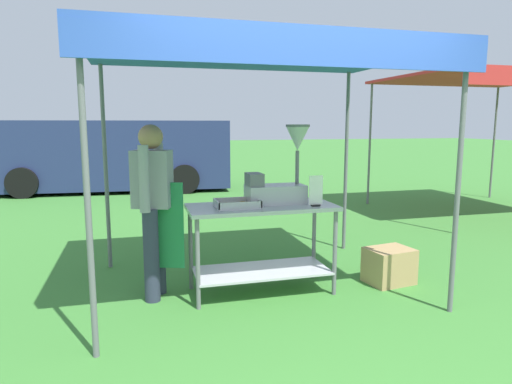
# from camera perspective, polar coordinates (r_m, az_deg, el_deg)

# --- Properties ---
(ground_plane) EXTENTS (70.00, 70.00, 0.00)m
(ground_plane) POSITION_cam_1_polar(r_m,az_deg,el_deg) (9.08, -7.36, -1.62)
(ground_plane) COLOR #3D7F33
(stall_canopy) EXTENTS (3.11, 2.26, 2.30)m
(stall_canopy) POSITION_cam_1_polar(r_m,az_deg,el_deg) (4.28, 0.37, 16.72)
(stall_canopy) COLOR slate
(stall_canopy) RESTS_ON ground
(donut_cart) EXTENTS (1.40, 0.61, 0.85)m
(donut_cart) POSITION_cam_1_polar(r_m,az_deg,el_deg) (4.27, 0.71, -4.89)
(donut_cart) COLOR #B7B7BC
(donut_cart) RESTS_ON ground
(donut_tray) EXTENTS (0.40, 0.29, 0.07)m
(donut_tray) POSITION_cam_1_polar(r_m,az_deg,el_deg) (4.12, -2.49, -1.67)
(donut_tray) COLOR #B7B7BC
(donut_tray) RESTS_ON donut_cart
(donut_fryer) EXTENTS (0.61, 0.28, 0.76)m
(donut_fryer) POSITION_cam_1_polar(r_m,az_deg,el_deg) (4.30, 3.06, 1.87)
(donut_fryer) COLOR #B7B7BC
(donut_fryer) RESTS_ON donut_cart
(menu_sign) EXTENTS (0.13, 0.05, 0.29)m
(menu_sign) POSITION_cam_1_polar(r_m,az_deg,el_deg) (4.19, 7.65, -0.12)
(menu_sign) COLOR black
(menu_sign) RESTS_ON donut_cart
(vendor) EXTENTS (0.46, 0.53, 1.61)m
(vendor) POSITION_cam_1_polar(r_m,az_deg,el_deg) (4.18, -12.95, -1.31)
(vendor) COLOR #2D3347
(vendor) RESTS_ON ground
(supply_crate) EXTENTS (0.50, 0.41, 0.36)m
(supply_crate) POSITION_cam_1_polar(r_m,az_deg,el_deg) (4.82, 16.63, -9.00)
(supply_crate) COLOR tan
(supply_crate) RESTS_ON ground
(van_navy) EXTENTS (5.78, 2.40, 1.69)m
(van_navy) POSITION_cam_1_polar(r_m,az_deg,el_deg) (11.52, -18.17, 4.60)
(van_navy) COLOR navy
(van_navy) RESTS_ON ground
(neighbour_tent) EXTENTS (3.21, 2.77, 2.44)m
(neighbour_tent) POSITION_cam_1_polar(r_m,az_deg,el_deg) (9.08, 27.42, 12.48)
(neighbour_tent) COLOR slate
(neighbour_tent) RESTS_ON ground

